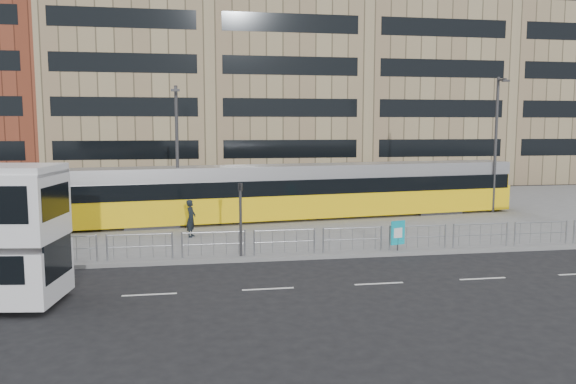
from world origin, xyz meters
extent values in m
plane|color=black|center=(0.00, 0.00, 0.00)|extent=(120.00, 120.00, 0.00)
cube|color=slate|center=(0.00, 12.00, 0.07)|extent=(64.00, 24.00, 0.15)
cube|color=gray|center=(0.00, 0.05, 0.07)|extent=(64.00, 0.25, 0.17)
cube|color=#9A8863|center=(-10.00, 34.00, 11.00)|extent=(14.00, 16.00, 22.00)
cube|color=#9A8863|center=(4.00, 34.00, 12.00)|extent=(14.00, 16.00, 24.00)
cube|color=#9A8863|center=(18.00, 34.00, 10.50)|extent=(14.00, 16.00, 21.00)
cube|color=#9A8863|center=(32.00, 34.00, 11.50)|extent=(14.00, 16.00, 23.00)
cylinder|color=gray|center=(2.00, 0.50, 1.20)|extent=(32.00, 0.05, 0.05)
cylinder|color=gray|center=(2.00, 0.50, 0.70)|extent=(32.00, 0.04, 0.04)
cube|color=white|center=(1.00, -4.00, 0.01)|extent=(62.00, 0.12, 0.01)
cylinder|color=black|center=(-10.78, -3.06, 0.50)|extent=(1.04, 0.44, 1.00)
cube|color=yellow|center=(1.81, 9.64, 1.07)|extent=(27.22, 5.86, 1.55)
cube|color=black|center=(1.81, 9.64, 2.13)|extent=(26.84, 5.86, 0.87)
cube|color=#A4A4A9|center=(1.81, 9.64, 2.96)|extent=(27.20, 5.66, 0.77)
cube|color=yellow|center=(14.69, 11.22, 1.70)|extent=(1.42, 2.31, 2.52)
cube|color=yellow|center=(-11.07, 8.05, 1.70)|extent=(1.42, 2.31, 2.52)
cylinder|color=#2D2D30|center=(1.81, 9.64, 1.80)|extent=(2.57, 2.57, 2.90)
cube|color=#2D2D30|center=(10.46, 10.70, 0.39)|extent=(3.18, 2.77, 0.48)
cube|color=#2D2D30|center=(-6.84, 8.57, 0.39)|extent=(3.18, 2.77, 0.48)
cylinder|color=#2D2D30|center=(4.34, 0.40, 0.50)|extent=(0.06, 0.06, 0.70)
cube|color=#0CA4BA|center=(4.34, 0.40, 0.94)|extent=(0.69, 0.24, 1.06)
cube|color=white|center=(4.34, 0.37, 0.94)|extent=(0.43, 0.13, 0.44)
imported|color=black|center=(-4.65, 5.02, 1.07)|extent=(0.63, 0.78, 1.85)
cylinder|color=#2D2D30|center=(-2.56, 0.50, 1.65)|extent=(0.12, 0.12, 3.00)
imported|color=#2D2D30|center=(-2.56, 0.50, 2.75)|extent=(0.23, 0.25, 1.00)
cylinder|color=#2D2D30|center=(-5.35, 8.44, 3.96)|extent=(0.18, 0.18, 7.62)
cylinder|color=#2D2D30|center=(-5.35, 8.04, 7.57)|extent=(0.14, 0.90, 0.14)
cube|color=#2D2D30|center=(-5.35, 7.59, 7.47)|extent=(0.45, 0.20, 0.12)
cylinder|color=#2D2D30|center=(14.24, 9.91, 4.39)|extent=(0.18, 0.18, 8.48)
cylinder|color=#2D2D30|center=(14.24, 9.51, 8.43)|extent=(0.14, 0.90, 0.14)
cube|color=#2D2D30|center=(14.24, 9.06, 8.33)|extent=(0.45, 0.20, 0.12)
camera|label=1|loc=(-4.43, -22.73, 5.61)|focal=35.00mm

